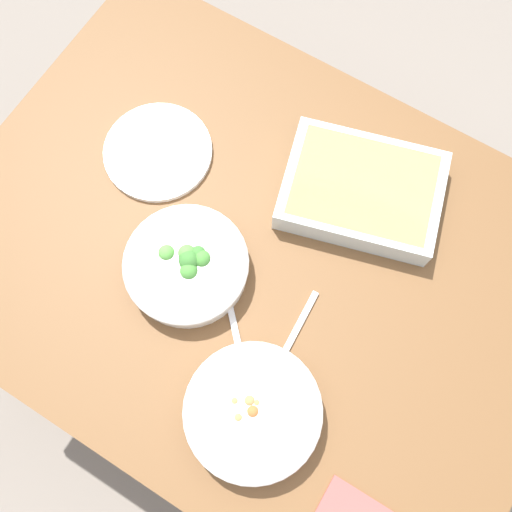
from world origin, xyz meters
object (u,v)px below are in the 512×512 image
baking_dish (362,190)px  fork_on_table (231,313)px  side_plate (158,152)px  broccoli_bowl (187,265)px  spoon_by_stew (288,345)px  stew_bowl (253,412)px

baking_dish → fork_on_table: baking_dish is taller
side_plate → baking_dish: bearing=17.9°
baking_dish → broccoli_bowl: bearing=-124.2°
fork_on_table → spoon_by_stew: bearing=1.9°
stew_bowl → fork_on_table: bearing=134.1°
broccoli_bowl → baking_dish: (0.21, 0.30, 0.00)m
side_plate → spoon_by_stew: bearing=-25.3°
broccoli_bowl → fork_on_table: broccoli_bowl is taller
stew_bowl → spoon_by_stew: bearing=93.0°
broccoli_bowl → fork_on_table: size_ratio=1.67×
side_plate → spoon_by_stew: 0.47m
broccoli_bowl → side_plate: bearing=137.2°
stew_bowl → broccoli_bowl: bearing=146.4°
broccoli_bowl → fork_on_table: (0.11, -0.03, -0.03)m
fork_on_table → broccoli_bowl: bearing=165.6°
broccoli_bowl → spoon_by_stew: broccoli_bowl is taller
baking_dish → fork_on_table: 0.34m
broccoli_bowl → side_plate: 0.26m
side_plate → spoon_by_stew: size_ratio=1.25×
broccoli_bowl → spoon_by_stew: 0.24m
baking_dish → spoon_by_stew: (0.03, -0.33, -0.03)m
spoon_by_stew → fork_on_table: bearing=-178.1°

